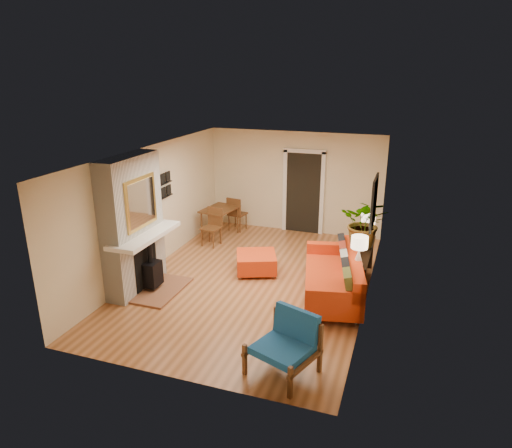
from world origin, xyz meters
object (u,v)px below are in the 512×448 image
(sofa, at_px, (337,277))
(lamp_near, at_px, (359,247))
(ottoman, at_px, (256,262))
(dining_table, at_px, (222,214))
(houseplant, at_px, (365,223))
(console_table, at_px, (362,257))
(lamp_far, at_px, (368,223))
(blue_chair, at_px, (288,340))

(sofa, xyz_separation_m, lamp_near, (0.37, -0.07, 0.67))
(ottoman, bearing_deg, lamp_near, -15.30)
(dining_table, xyz_separation_m, lamp_near, (3.65, -2.34, 0.47))
(houseplant, bearing_deg, lamp_near, -89.38)
(ottoman, xyz_separation_m, console_table, (2.14, 0.13, 0.34))
(dining_table, height_order, lamp_far, lamp_far)
(dining_table, relative_size, console_table, 0.93)
(ottoman, distance_m, lamp_near, 2.37)
(blue_chair, relative_size, dining_table, 0.62)
(sofa, bearing_deg, lamp_near, -10.50)
(lamp_near, bearing_deg, blue_chair, -105.51)
(ottoman, relative_size, lamp_near, 1.94)
(ottoman, bearing_deg, console_table, 3.50)
(ottoman, xyz_separation_m, lamp_near, (2.14, -0.59, 0.83))
(console_table, distance_m, lamp_near, 0.87)
(lamp_near, bearing_deg, console_table, 90.00)
(ottoman, height_order, dining_table, dining_table)
(lamp_near, distance_m, lamp_far, 1.40)
(lamp_near, relative_size, houseplant, 0.54)
(lamp_far, bearing_deg, sofa, -105.55)
(blue_chair, height_order, dining_table, dining_table)
(blue_chair, distance_m, console_table, 3.16)
(houseplant, bearing_deg, lamp_far, 88.79)
(dining_table, bearing_deg, blue_chair, -57.61)
(lamp_near, bearing_deg, lamp_far, 90.00)
(sofa, xyz_separation_m, console_table, (0.37, 0.65, 0.18))
(blue_chair, height_order, houseplant, houseplant)
(dining_table, distance_m, houseplant, 3.95)
(lamp_far, bearing_deg, ottoman, -159.12)
(ottoman, distance_m, console_table, 2.17)
(houseplant, bearing_deg, ottoman, -170.85)
(sofa, relative_size, blue_chair, 2.30)
(console_table, height_order, lamp_near, lamp_near)
(ottoman, xyz_separation_m, lamp_far, (2.14, 0.82, 0.83))
(sofa, height_order, console_table, sofa)
(dining_table, height_order, lamp_near, lamp_near)
(sofa, relative_size, ottoman, 2.33)
(console_table, bearing_deg, sofa, -119.81)
(ottoman, xyz_separation_m, dining_table, (-1.51, 1.75, 0.36))
(blue_chair, height_order, console_table, blue_chair)
(lamp_far, relative_size, houseplant, 0.54)
(dining_table, bearing_deg, ottoman, -49.31)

